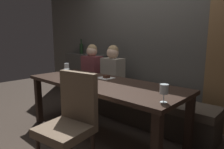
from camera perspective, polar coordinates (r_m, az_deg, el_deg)
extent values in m
plane|color=#382D26|center=(2.87, -2.85, -16.62)|extent=(9.00, 9.00, 0.00)
cube|color=#4C4944|center=(3.53, 11.60, 13.36)|extent=(6.00, 0.12, 3.00)
cube|color=#413E3A|center=(4.49, -7.32, -0.36)|extent=(1.10, 0.28, 0.95)
cube|color=black|center=(3.34, -19.93, -6.88)|extent=(0.08, 0.08, 0.69)
cube|color=black|center=(3.70, -10.27, -4.78)|extent=(0.08, 0.08, 0.69)
cube|color=black|center=(2.47, 20.84, -13.05)|extent=(0.08, 0.08, 0.69)
cube|color=#302119|center=(2.63, -2.99, -2.52)|extent=(2.20, 0.84, 0.04)
cube|color=#312A23|center=(3.29, 5.98, -9.75)|extent=(2.50, 0.40, 0.35)
cube|color=#473D33|center=(3.22, 6.05, -5.98)|extent=(2.50, 0.44, 0.10)
cylinder|color=#302119|center=(2.32, -11.64, -17.96)|extent=(0.04, 0.04, 0.42)
cube|color=brown|center=(1.98, -13.12, -15.04)|extent=(0.50, 0.50, 0.08)
cube|color=brown|center=(2.01, -9.45, -6.04)|extent=(0.44, 0.12, 0.48)
cube|color=brown|center=(3.80, -5.60, 1.28)|extent=(0.36, 0.24, 0.51)
sphere|color=#DBB293|center=(3.76, -5.70, 6.54)|extent=(0.20, 0.20, 0.20)
sphere|color=#9E7F56|center=(3.76, -5.59, 7.08)|extent=(0.18, 0.18, 0.18)
cube|color=#9E9384|center=(3.44, 0.19, 0.34)|extent=(0.36, 0.24, 0.51)
sphere|color=#DBB293|center=(3.40, 0.19, 6.12)|extent=(0.20, 0.20, 0.20)
sphere|color=#9E7F56|center=(3.40, 0.30, 6.71)|extent=(0.18, 0.18, 0.18)
cylinder|color=black|center=(4.57, -8.61, 7.19)|extent=(0.08, 0.08, 0.22)
cylinder|color=black|center=(4.56, -8.67, 9.14)|extent=(0.03, 0.03, 0.09)
cylinder|color=black|center=(4.56, -8.68, 9.80)|extent=(0.03, 0.03, 0.02)
cylinder|color=silver|center=(2.69, -12.53, -1.90)|extent=(0.06, 0.06, 0.00)
cylinder|color=silver|center=(2.68, -12.57, -1.08)|extent=(0.01, 0.01, 0.07)
cylinder|color=silver|center=(2.67, -12.63, 0.60)|extent=(0.08, 0.08, 0.08)
cylinder|color=silver|center=(1.85, 14.25, -7.55)|extent=(0.06, 0.06, 0.00)
cylinder|color=silver|center=(1.84, 14.31, -6.38)|extent=(0.01, 0.01, 0.07)
cylinder|color=silver|center=(1.82, 14.42, -3.97)|extent=(0.08, 0.08, 0.08)
cylinder|color=maroon|center=(1.83, 14.38, -4.75)|extent=(0.07, 0.07, 0.03)
cylinder|color=silver|center=(3.30, -12.58, 0.32)|extent=(0.06, 0.06, 0.00)
cylinder|color=silver|center=(3.29, -12.61, 1.00)|extent=(0.01, 0.01, 0.07)
cylinder|color=silver|center=(3.28, -12.66, 2.38)|extent=(0.08, 0.08, 0.08)
cylinder|color=maroon|center=(3.28, -12.65, 2.04)|extent=(0.07, 0.07, 0.04)
cube|color=white|center=(2.83, -1.72, -1.02)|extent=(0.19, 0.19, 0.01)
cube|color=#381E14|center=(2.81, -1.58, -0.55)|extent=(0.08, 0.06, 0.04)
cube|color=silver|center=(2.92, -3.83, -0.72)|extent=(0.06, 0.17, 0.01)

